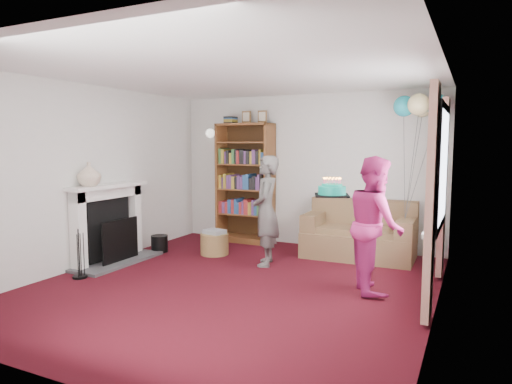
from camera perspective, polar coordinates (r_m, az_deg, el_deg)
The scene contains 16 objects.
ground at distance 5.59m, azimuth -2.82°, elevation -11.58°, with size 5.00×5.00×0.00m, color #33070D.
wall_back at distance 7.64m, azimuth 6.18°, elevation 2.70°, with size 4.50×0.02×2.50m, color silver.
wall_left at distance 6.73m, azimuth -20.04°, elevation 1.91°, with size 0.02×5.00×2.50m, color silver.
wall_right at distance 4.71m, azimuth 22.03°, elevation 0.19°, with size 0.02×5.00×2.50m, color silver.
ceiling at distance 5.39m, azimuth -2.97°, elevation 14.70°, with size 4.50×5.00×0.01m, color white.
fireplace at distance 6.83m, azimuth -17.66°, elevation -4.20°, with size 0.55×1.80×1.12m.
window_bay at distance 5.31m, azimuth 21.85°, elevation 0.31°, with size 0.14×2.02×2.20m.
wall_sconce at distance 8.26m, azimuth -5.73°, elevation 7.33°, with size 0.16×0.23×0.16m.
bookcase at distance 7.87m, azimuth -1.26°, elevation 0.96°, with size 0.96×0.42×2.25m.
sofa at distance 7.05m, azimuth 12.82°, elevation -5.32°, with size 1.60×0.85×0.85m.
wicker_basket at distance 7.07m, azimuth -5.21°, elevation -6.38°, with size 0.43×0.43×0.38m.
person_striped at distance 6.34m, azimuth 1.26°, elevation -2.36°, with size 0.56×0.37×1.53m, color black.
person_magenta at distance 5.39m, azimuth 14.68°, elevation -3.91°, with size 0.76×0.59×1.56m, color #B5246C.
birthday_cake at distance 5.57m, azimuth 9.47°, elevation 0.18°, with size 0.40×0.40×0.22m.
balloons at distance 6.83m, azimuth 19.87°, elevation 10.12°, with size 0.73×0.73×1.72m.
mantel_vase at distance 6.52m, azimuth -20.14°, elevation 2.11°, with size 0.31×0.31×0.32m, color beige.
Camera 1 is at (2.56, -4.68, 1.70)m, focal length 32.00 mm.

